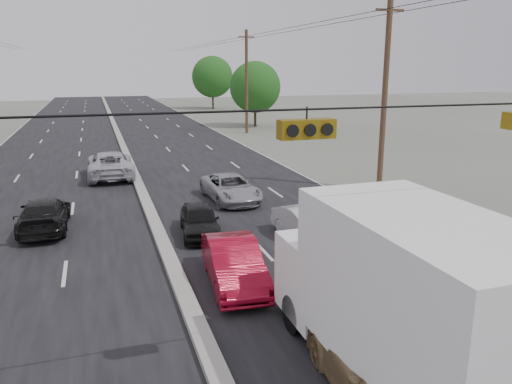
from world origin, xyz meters
The scene contains 15 objects.
road_surface centered at (0.00, 30.00, 0.00)m, with size 20.00×160.00×0.02m, color black.
center_median centered at (0.00, 30.00, 0.10)m, with size 0.50×160.00×0.20m, color gray.
utility_pole_right_b centered at (12.50, 15.00, 5.11)m, with size 1.60×0.30×10.00m.
utility_pole_right_c centered at (12.50, 40.00, 5.11)m, with size 1.60×0.30×10.00m.
traffic_signals centered at (1.40, 0.00, 5.49)m, with size 25.00×0.30×0.54m.
tree_right_mid centered at (15.00, 45.00, 4.34)m, with size 5.60×5.60×7.14m.
tree_right_far centered at (16.00, 70.00, 4.96)m, with size 6.40×6.40×8.16m.
box_truck centered at (3.50, -0.37, 2.00)m, with size 2.78×7.72×3.91m.
tan_sedan centered at (3.00, -0.83, 0.76)m, with size 2.12×5.21×1.51m, color olive.
red_sedan centered at (1.61, 5.51, 0.70)m, with size 1.49×4.27×1.41m, color maroon.
queue_car_a centered at (1.57, 10.42, 0.62)m, with size 1.45×3.61×1.23m, color black.
queue_car_b centered at (5.37, 8.56, 0.62)m, with size 1.31×3.75×1.23m, color silver.
queue_car_c centered at (4.10, 15.13, 0.64)m, with size 2.13×4.62×1.29m, color #9A9BA1.
oncoming_near centered at (-4.35, 13.04, 0.66)m, with size 1.85×4.55×1.32m, color black.
oncoming_far centered at (-1.40, 22.64, 0.79)m, with size 2.62×5.68×1.58m, color #B9BBC2.
Camera 1 is at (-2.11, -8.22, 6.54)m, focal length 35.00 mm.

